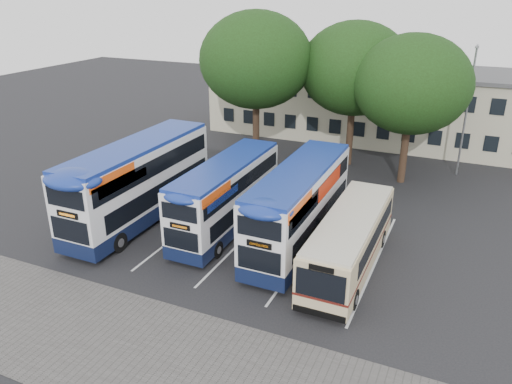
{
  "coord_description": "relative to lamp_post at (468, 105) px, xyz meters",
  "views": [
    {
      "loc": [
        6.64,
        -16.81,
        12.7
      ],
      "look_at": [
        -3.17,
        5.0,
        2.73
      ],
      "focal_mm": 35.0,
      "sensor_mm": 36.0,
      "label": 1
    }
  ],
  "objects": [
    {
      "name": "depot_building",
      "position": [
        -6.0,
        7.02,
        -1.93
      ],
      "size": [
        32.4,
        8.4,
        6.2
      ],
      "color": "#BDB498",
      "rests_on": "ground"
    },
    {
      "name": "bus_single",
      "position": [
        -3.89,
        -15.8,
        -3.51
      ],
      "size": [
        2.37,
        9.32,
        2.78
      ],
      "color": "beige",
      "rests_on": "ground"
    },
    {
      "name": "bus_dd_right",
      "position": [
        -6.93,
        -14.52,
        -2.75
      ],
      "size": [
        2.46,
        10.16,
        4.23
      ],
      "color": "#0F193A",
      "rests_on": "ground"
    },
    {
      "name": "lamp_post",
      "position": [
        0.0,
        0.0,
        0.0
      ],
      "size": [
        0.25,
        1.05,
        9.06
      ],
      "color": "gray",
      "rests_on": "ground"
    },
    {
      "name": "bay_lines",
      "position": [
        -9.75,
        -14.97,
        -5.08
      ],
      "size": [
        14.12,
        11.0,
        0.01
      ],
      "color": "silver",
      "rests_on": "ground"
    },
    {
      "name": "ground",
      "position": [
        -6.0,
        -19.97,
        -5.08
      ],
      "size": [
        120.0,
        120.0,
        0.0
      ],
      "primitive_type": "plane",
      "color": "black",
      "rests_on": "ground"
    },
    {
      "name": "tree_mid",
      "position": [
        -7.75,
        -1.0,
        2.08
      ],
      "size": [
        7.8,
        7.8,
        10.5
      ],
      "color": "black",
      "rests_on": "ground"
    },
    {
      "name": "bus_dd_left",
      "position": [
        -16.2,
        -15.47,
        -2.54
      ],
      "size": [
        2.69,
        11.07,
        4.62
      ],
      "color": "#0F193A",
      "rests_on": "ground"
    },
    {
      "name": "tree_right",
      "position": [
        -3.44,
        -3.13,
        1.66
      ],
      "size": [
        7.58,
        7.58,
        9.98
      ],
      "color": "black",
      "rests_on": "ground"
    },
    {
      "name": "tree_left",
      "position": [
        -14.23,
        -3.73,
        2.65
      ],
      "size": [
        8.08,
        8.08,
        11.18
      ],
      "color": "black",
      "rests_on": "ground"
    },
    {
      "name": "bus_dd_mid",
      "position": [
        -11.15,
        -14.5,
        -2.93
      ],
      "size": [
        2.28,
        9.41,
        3.92
      ],
      "color": "#0F193A",
      "rests_on": "ground"
    },
    {
      "name": "paving_strip",
      "position": [
        -8.0,
        -24.97,
        -5.08
      ],
      "size": [
        40.0,
        6.0,
        0.01
      ],
      "primitive_type": "cube",
      "color": "#595654",
      "rests_on": "ground"
    }
  ]
}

